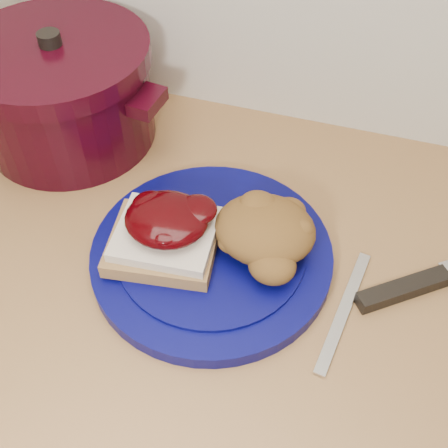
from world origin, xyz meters
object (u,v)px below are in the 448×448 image
(plate, at_px, (212,255))
(pepper_grinder, at_px, (47,72))
(butter_knife, at_px, (344,310))
(chef_knife, at_px, (434,279))
(dutch_oven, at_px, (63,91))

(plate, height_order, pepper_grinder, pepper_grinder)
(butter_knife, bearing_deg, pepper_grinder, 71.63)
(pepper_grinder, bearing_deg, butter_knife, -26.42)
(chef_knife, distance_m, dutch_oven, 0.57)
(chef_knife, xyz_separation_m, butter_knife, (-0.10, -0.07, -0.01))
(butter_knife, bearing_deg, dutch_oven, 74.43)
(dutch_oven, bearing_deg, pepper_grinder, 137.33)
(butter_knife, height_order, dutch_oven, dutch_oven)
(plate, xyz_separation_m, chef_knife, (0.27, 0.04, -0.00))
(plate, relative_size, butter_knife, 1.67)
(dutch_oven, bearing_deg, plate, -31.26)
(chef_knife, bearing_deg, plate, 152.12)
(dutch_oven, relative_size, pepper_grinder, 2.70)
(butter_knife, xyz_separation_m, pepper_grinder, (-0.51, 0.26, 0.06))
(chef_knife, bearing_deg, dutch_oven, 129.76)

